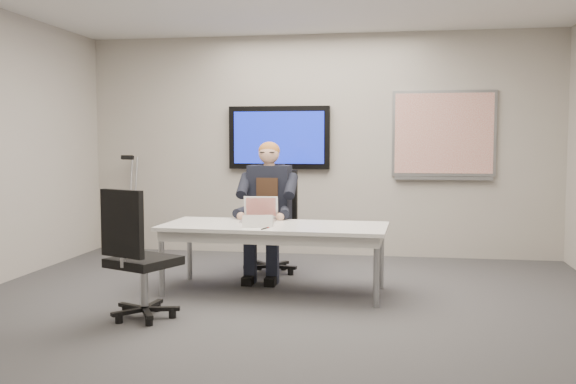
% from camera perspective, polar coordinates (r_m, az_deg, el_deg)
% --- Properties ---
extents(floor, '(6.00, 6.00, 0.02)m').
position_cam_1_polar(floor, '(5.42, -1.09, -11.03)').
color(floor, '#353537').
rests_on(floor, ground).
extents(wall_back, '(6.00, 0.02, 2.80)m').
position_cam_1_polar(wall_back, '(8.19, 2.73, 4.16)').
color(wall_back, '#A9A299').
rests_on(wall_back, ground).
extents(wall_front, '(6.00, 0.02, 2.80)m').
position_cam_1_polar(wall_front, '(2.34, -14.68, 3.02)').
color(wall_front, '#A9A299').
rests_on(wall_front, ground).
extents(conference_table, '(2.17, 0.97, 0.66)m').
position_cam_1_polar(conference_table, '(6.15, -1.22, -3.61)').
color(conference_table, white).
rests_on(conference_table, ground).
extents(tv_display, '(1.30, 0.09, 0.80)m').
position_cam_1_polar(tv_display, '(8.21, -0.79, 4.86)').
color(tv_display, black).
rests_on(tv_display, wall_back).
extents(whiteboard, '(1.25, 0.08, 1.10)m').
position_cam_1_polar(whiteboard, '(8.13, 13.67, 4.95)').
color(whiteboard, '#919499').
rests_on(whiteboard, wall_back).
extents(office_chair_far, '(0.63, 0.63, 1.13)m').
position_cam_1_polar(office_chair_far, '(7.11, -1.44, -4.37)').
color(office_chair_far, black).
rests_on(office_chair_far, ground).
extents(office_chair_near, '(0.68, 0.68, 1.08)m').
position_cam_1_polar(office_chair_near, '(5.40, -13.03, -7.54)').
color(office_chair_near, black).
rests_on(office_chair_near, ground).
extents(seated_person, '(0.46, 0.79, 1.45)m').
position_cam_1_polar(seated_person, '(6.81, -1.95, -2.80)').
color(seated_person, '#1E2232').
rests_on(seated_person, office_chair_far).
extents(crutch, '(0.21, 0.58, 1.34)m').
position_cam_1_polar(crutch, '(8.67, -13.68, -0.90)').
color(crutch, '#97989E').
rests_on(crutch, ground).
extents(laptop, '(0.37, 0.36, 0.24)m').
position_cam_1_polar(laptop, '(6.41, -2.58, -2.05)').
color(laptop, '#BBBBBD').
rests_on(laptop, conference_table).
extents(name_tent, '(0.29, 0.13, 0.11)m').
position_cam_1_polar(name_tent, '(5.98, -2.68, -2.58)').
color(name_tent, silver).
rests_on(name_tent, conference_table).
extents(pen, '(0.05, 0.14, 0.01)m').
position_cam_1_polar(pen, '(5.84, -2.04, -3.24)').
color(pen, black).
rests_on(pen, conference_table).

